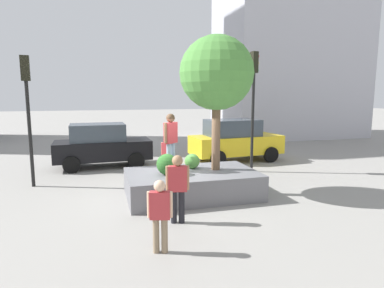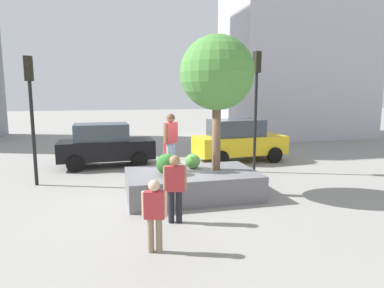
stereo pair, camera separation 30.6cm
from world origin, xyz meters
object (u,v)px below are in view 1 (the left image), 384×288
at_px(sedan_parked, 102,145).
at_px(traffic_light_median, 27,99).
at_px(planter_ledge, 192,184).
at_px(pedestrian_crossing, 178,184).
at_px(plaza_tree, 217,74).
at_px(skateboard, 171,169).
at_px(passerby_with_bag, 160,211).
at_px(taxi_cab, 235,140).
at_px(traffic_light_corner, 254,92).
at_px(bystander_watching, 167,152).
at_px(skateboarder, 171,137).

height_order(sedan_parked, traffic_light_median, traffic_light_median).
relative_size(planter_ledge, sedan_parked, 0.97).
distance_m(planter_ledge, pedestrian_crossing, 2.36).
xyz_separation_m(planter_ledge, plaza_tree, (0.84, 0.11, 3.51)).
distance_m(sedan_parked, pedestrian_crossing, 7.60).
distance_m(skateboard, passerby_with_bag, 3.95).
distance_m(taxi_cab, traffic_light_corner, 3.31).
xyz_separation_m(skateboard, taxi_cab, (4.21, 4.67, 0.18)).
bearing_deg(skateboard, traffic_light_corner, 30.25).
bearing_deg(plaza_tree, pedestrian_crossing, -129.61).
bearing_deg(plaza_tree, sedan_parked, 124.62).
relative_size(planter_ledge, bystander_watching, 2.74).
distance_m(bystander_watching, passerby_with_bag, 7.06).
height_order(skateboard, traffic_light_median, traffic_light_median).
bearing_deg(planter_ledge, sedan_parked, 117.33).
bearing_deg(traffic_light_median, traffic_light_corner, -0.26).
distance_m(traffic_light_corner, pedestrian_crossing, 6.77).
bearing_deg(plaza_tree, skateboarder, 174.14).
distance_m(planter_ledge, sedan_parked, 6.02).
distance_m(skateboarder, pedestrian_crossing, 2.51).
distance_m(bystander_watching, pedestrian_crossing, 5.47).
relative_size(traffic_light_corner, bystander_watching, 3.29).
distance_m(traffic_light_median, bystander_watching, 5.53).
height_order(planter_ledge, traffic_light_corner, traffic_light_corner).
bearing_deg(traffic_light_corner, traffic_light_median, 179.74).
bearing_deg(taxi_cab, passerby_with_bag, -121.78).
height_order(planter_ledge, skateboarder, skateboarder).
xyz_separation_m(planter_ledge, skateboarder, (-0.63, 0.27, 1.51)).
xyz_separation_m(sedan_parked, traffic_light_median, (-2.42, -2.69, 2.12)).
bearing_deg(traffic_light_corner, sedan_parked, 155.96).
bearing_deg(traffic_light_median, planter_ledge, -27.00).
relative_size(traffic_light_corner, passerby_with_bag, 3.20).
relative_size(skateboard, bystander_watching, 0.51).
bearing_deg(pedestrian_crossing, sedan_parked, 103.64).
bearing_deg(traffic_light_median, plaza_tree, -22.73).
xyz_separation_m(traffic_light_median, bystander_watching, (5.00, 0.72, -2.24)).
relative_size(plaza_tree, traffic_light_corner, 0.87).
bearing_deg(plaza_tree, bystander_watching, 107.29).
distance_m(taxi_cab, pedestrian_crossing, 8.34).
bearing_deg(planter_ledge, plaza_tree, 7.74).
distance_m(traffic_light_median, passerby_with_bag, 7.43).
height_order(skateboarder, sedan_parked, skateboarder).
height_order(pedestrian_crossing, passerby_with_bag, pedestrian_crossing).
distance_m(plaza_tree, traffic_light_corner, 3.58).
bearing_deg(bystander_watching, traffic_light_median, -171.85).
bearing_deg(skateboarder, planter_ledge, -22.86).
bearing_deg(passerby_with_bag, taxi_cab, 58.22).
relative_size(skateboarder, sedan_parked, 0.42).
xyz_separation_m(plaza_tree, taxi_cab, (2.73, 4.83, -2.87)).
relative_size(skateboarder, traffic_light_corner, 0.36).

